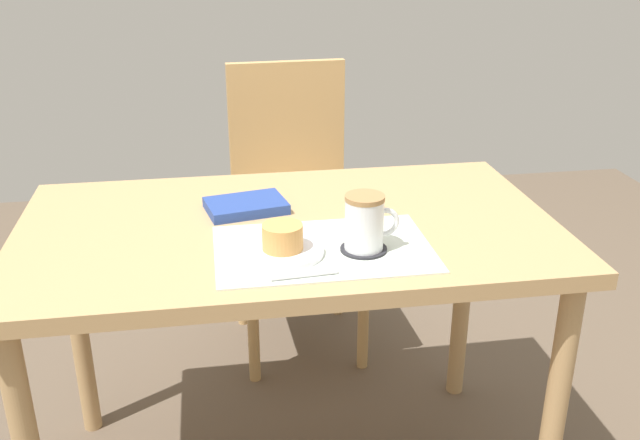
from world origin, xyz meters
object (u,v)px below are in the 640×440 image
dining_table (288,257)px  wooden_chair (294,198)px  small_book (246,206)px  pastry (283,237)px  coffee_mug (365,222)px  pastry_plate (283,251)px

dining_table → wooden_chair: wooden_chair is taller
dining_table → small_book: (-0.09, 0.09, 0.10)m
pastry → coffee_mug: (0.17, -0.01, 0.02)m
pastry_plate → coffee_mug: bearing=-2.8°
dining_table → pastry: 0.21m
coffee_mug → small_book: bearing=130.5°
wooden_chair → pastry_plate: 0.92m
dining_table → wooden_chair: bearing=82.0°
wooden_chair → pastry: size_ratio=11.35×
small_book → wooden_chair: bearing=61.8°
pastry → coffee_mug: 0.17m
coffee_mug → pastry: bearing=177.2°
pastry → coffee_mug: coffee_mug is taller
wooden_chair → pastry: 0.93m
dining_table → pastry_plate: pastry_plate is taller
wooden_chair → small_book: size_ratio=5.22×
dining_table → wooden_chair: 0.73m
wooden_chair → pastry: (-0.13, -0.88, 0.26)m
dining_table → pastry: size_ratio=14.55×
dining_table → coffee_mug: size_ratio=10.46×
pastry_plate → pastry: 0.03m
dining_table → small_book: small_book is taller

